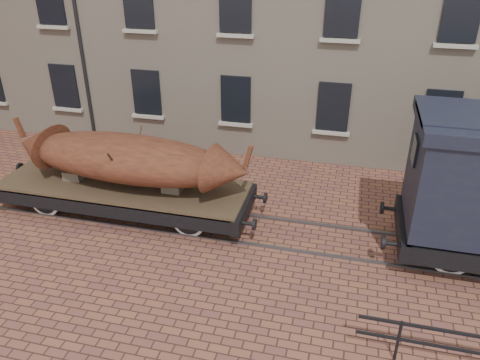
# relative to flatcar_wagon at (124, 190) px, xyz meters

# --- Properties ---
(ground) EXTENTS (90.00, 90.00, 0.00)m
(ground) POSITION_rel_flatcar_wagon_xyz_m (4.65, -0.00, -0.78)
(ground) COLOR brown
(rail_track) EXTENTS (30.00, 1.52, 0.06)m
(rail_track) POSITION_rel_flatcar_wagon_xyz_m (4.65, -0.00, -0.75)
(rail_track) COLOR #59595E
(rail_track) RESTS_ON ground
(flatcar_wagon) EXTENTS (8.31, 2.26, 1.25)m
(flatcar_wagon) POSITION_rel_flatcar_wagon_xyz_m (0.00, 0.00, 0.00)
(flatcar_wagon) COLOR brown
(flatcar_wagon) RESTS_ON ground
(iron_boat) EXTENTS (7.35, 2.30, 1.72)m
(iron_boat) POSITION_rel_flatcar_wagon_xyz_m (0.26, -0.00, 1.08)
(iron_boat) COLOR brown
(iron_boat) RESTS_ON flatcar_wagon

